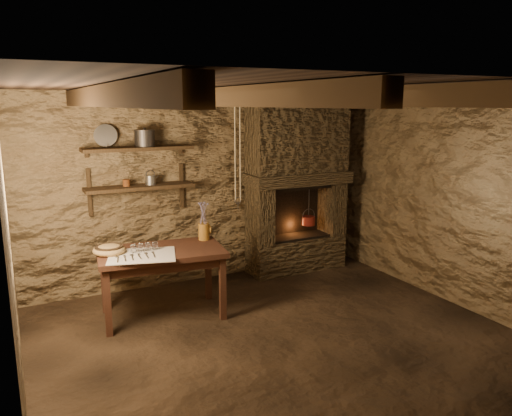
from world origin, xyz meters
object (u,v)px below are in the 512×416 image
work_table (162,280)px  red_pot (309,220)px  iron_stockpot (145,139)px  stoneware_jug (204,224)px  wooden_bowl (109,250)px

work_table → red_pot: size_ratio=2.55×
iron_stockpot → stoneware_jug: bearing=-51.2°
wooden_bowl → iron_stockpot: 1.40m
stoneware_jug → wooden_bowl: size_ratio=1.31×
wooden_bowl → red_pot: 2.83m
stoneware_jug → wooden_bowl: 1.08m
wooden_bowl → iron_stockpot: (0.59, 0.67, 1.08)m
work_table → wooden_bowl: 0.65m
work_table → red_pot: 2.37m
wooden_bowl → iron_stockpot: bearing=48.8°
stoneware_jug → red_pot: size_ratio=0.81×
work_table → stoneware_jug: 0.78m
wooden_bowl → stoneware_jug: bearing=4.1°
stoneware_jug → red_pot: bearing=30.0°
stoneware_jug → iron_stockpot: 1.20m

